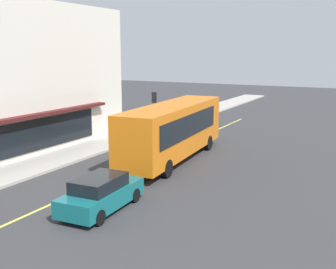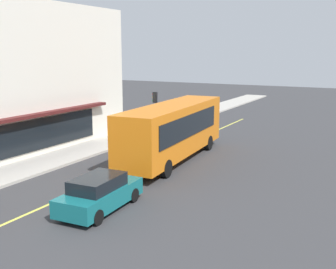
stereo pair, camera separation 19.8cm
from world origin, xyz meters
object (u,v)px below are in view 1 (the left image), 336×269
Objects in this scene: traffic_light at (155,102)px; pedestrian_at_corner at (166,113)px; bus at (173,129)px; car_teal at (101,194)px; car_silver at (193,119)px.

pedestrian_at_corner is (3.30, 0.66, -1.40)m from traffic_light.
car_teal is (-8.93, -1.11, -1.24)m from bus.
car_silver is at bearing -33.53° from traffic_light.
traffic_light is 4.25m from car_silver.
pedestrian_at_corner is (0.09, 2.78, 0.39)m from car_silver.
traffic_light is at bearing 146.47° from car_silver.
bus reaches higher than car_silver.
pedestrian_at_corner is at bearing 11.23° from traffic_light.
bus is 11.49m from car_silver.
car_silver is 2.64× the size of pedestrian_at_corner.
car_silver is at bearing 18.16° from bus.
bus is 9.55m from traffic_light.
car_teal is (-16.57, -6.80, -1.79)m from traffic_light.
car_silver is 0.99× the size of car_teal.
car_teal is at bearing -172.93° from bus.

